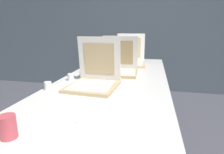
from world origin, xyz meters
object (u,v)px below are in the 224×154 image
at_px(cup_white_far, 100,66).
at_px(cup_white_near_center, 71,77).
at_px(table, 114,83).
at_px(cup_white_mid, 83,73).
at_px(pizza_box_middle, 119,68).
at_px(napkin_pile, 79,113).
at_px(pizza_box_back, 130,60).
at_px(cup_printed_front, 8,127).
at_px(pizza_box_front, 94,80).
at_px(cup_white_near_left, 48,86).

distance_m(cup_white_far, cup_white_near_center, 0.53).
distance_m(table, cup_white_mid, 0.31).
xyz_separation_m(pizza_box_middle, cup_white_near_center, (-0.36, -0.35, -0.02)).
relative_size(pizza_box_middle, cup_white_near_center, 6.06).
distance_m(table, napkin_pile, 0.74).
relative_size(cup_white_far, napkin_pile, 0.31).
relative_size(pizza_box_back, cup_printed_front, 4.56).
xyz_separation_m(cup_white_far, cup_white_near_center, (-0.11, -0.52, 0.00)).
distance_m(pizza_box_middle, cup_printed_front, 1.24).
relative_size(table, cup_white_mid, 39.09).
xyz_separation_m(pizza_box_middle, pizza_box_back, (0.05, 0.48, 0.00)).
bearing_deg(table, pizza_box_front, -110.44).
bearing_deg(pizza_box_middle, cup_white_mid, -148.01).
bearing_deg(cup_white_mid, table, -1.54).
relative_size(pizza_box_front, cup_white_mid, 6.29).
bearing_deg(pizza_box_middle, cup_white_far, 143.74).
bearing_deg(pizza_box_middle, table, -94.15).
bearing_deg(pizza_box_middle, pizza_box_front, -104.59).
xyz_separation_m(cup_white_near_left, cup_printed_front, (0.17, -0.60, 0.02)).
height_order(cup_white_near_center, cup_white_mid, same).
distance_m(pizza_box_middle, cup_white_near_left, 0.75).
xyz_separation_m(pizza_box_back, cup_white_mid, (-0.36, -0.68, -0.02)).
distance_m(pizza_box_middle, cup_white_mid, 0.37).
bearing_deg(cup_white_mid, pizza_box_back, 62.44).
distance_m(pizza_box_middle, cup_white_near_center, 0.50).
relative_size(table, napkin_pile, 12.28).
xyz_separation_m(pizza_box_middle, cup_white_far, (-0.24, 0.17, -0.02)).
xyz_separation_m(table, napkin_pile, (-0.04, -0.74, 0.05)).
relative_size(table, cup_white_near_left, 39.09).
bearing_deg(cup_white_far, cup_white_mid, -99.08).
distance_m(cup_white_far, cup_white_near_left, 0.81).
xyz_separation_m(pizza_box_front, cup_printed_front, (-0.13, -0.74, -0.01)).
distance_m(cup_white_near_center, cup_white_near_left, 0.28).
distance_m(pizza_box_front, cup_white_near_left, 0.33).
height_order(pizza_box_middle, cup_printed_front, pizza_box_middle).
height_order(pizza_box_front, cup_white_far, pizza_box_front).
relative_size(cup_white_mid, cup_printed_front, 0.61).
relative_size(cup_printed_front, napkin_pile, 0.51).
height_order(table, cup_printed_front, cup_printed_front).
xyz_separation_m(cup_white_near_center, cup_white_near_left, (-0.06, -0.27, 0.00)).
bearing_deg(napkin_pile, table, 87.13).
bearing_deg(cup_white_far, cup_printed_front, -89.84).
distance_m(pizza_box_back, cup_white_far, 0.43).
distance_m(table, cup_white_far, 0.45).
distance_m(cup_white_near_center, cup_white_mid, 0.16).
bearing_deg(cup_printed_front, pizza_box_front, 79.88).
xyz_separation_m(table, pizza_box_back, (0.06, 0.69, 0.10)).
bearing_deg(table, cup_white_far, 121.89).
height_order(pizza_box_back, cup_white_near_left, pizza_box_back).
bearing_deg(cup_printed_front, napkin_pile, 54.29).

